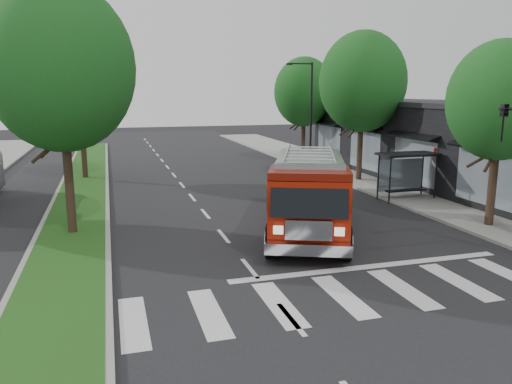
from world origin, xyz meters
TOP-DOWN VIEW (x-y plane):
  - ground at (0.00, 0.00)m, footprint 140.00×140.00m
  - sidewalk_right at (12.50, 10.00)m, footprint 5.00×80.00m
  - median at (-6.00, 18.00)m, footprint 3.00×50.00m
  - storefront_row at (17.00, 10.00)m, footprint 8.00×30.00m
  - bus_shelter at (11.20, 8.15)m, footprint 3.20×1.60m
  - tree_right_near at (11.50, 2.00)m, footprint 4.40×4.40m
  - tree_right_mid at (11.50, 14.00)m, footprint 5.60×5.60m
  - tree_right_far at (11.50, 24.00)m, footprint 5.00×5.00m
  - tree_median_near at (-6.00, 6.00)m, footprint 5.80×5.80m
  - tree_median_far at (-6.00, 20.00)m, footprint 5.60×5.60m
  - streetlight_right_far at (10.35, 20.00)m, footprint 2.11×0.20m
  - fire_engine at (3.72, 3.85)m, footprint 6.44×10.17m

SIDE VIEW (x-z plane):
  - ground at x=0.00m, z-range 0.00..0.00m
  - sidewalk_right at x=12.50m, z-range 0.00..0.15m
  - median at x=-6.00m, z-range 0.00..0.16m
  - fire_engine at x=3.72m, z-range -0.07..3.33m
  - bus_shelter at x=11.20m, z-range 0.73..3.34m
  - storefront_row at x=17.00m, z-range 0.00..5.00m
  - streetlight_right_far at x=10.35m, z-range 0.48..8.48m
  - tree_right_near at x=11.50m, z-range 1.48..9.53m
  - tree_right_far at x=11.50m, z-range 1.47..10.20m
  - tree_right_mid at x=11.50m, z-range 1.63..11.35m
  - tree_median_far at x=-6.00m, z-range 1.63..11.35m
  - tree_median_near at x=-6.00m, z-range 1.73..11.89m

